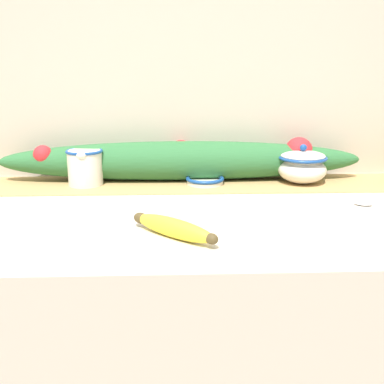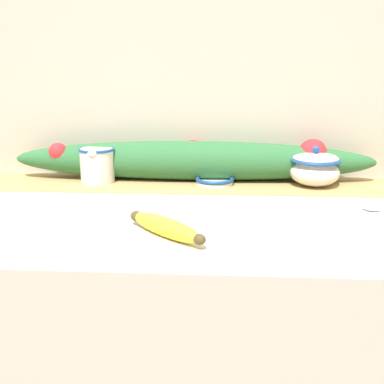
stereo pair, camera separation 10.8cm
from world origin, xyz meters
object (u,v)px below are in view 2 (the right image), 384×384
cream_pitcher (97,164)px  spoon (366,208)px  sugar_bowl (315,168)px  banana (165,227)px  small_dish (215,181)px

cream_pitcher → spoon: cream_pitcher is taller
sugar_bowl → spoon: bearing=-69.4°
banana → spoon: size_ratio=0.99×
cream_pitcher → sugar_bowl: 0.61m
banana → spoon: banana is taller
small_dish → banana: banana is taller
banana → small_dish: bearing=77.8°
small_dish → banana: 0.42m
sugar_bowl → small_dish: size_ratio=1.27×
sugar_bowl → banana: bearing=-130.9°
small_dish → spoon: size_ratio=0.60×
cream_pitcher → banana: (0.24, -0.42, -0.04)m
small_dish → spoon: small_dish is taller
cream_pitcher → banana: cream_pitcher is taller
banana → spoon: 0.49m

